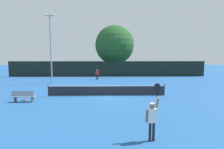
% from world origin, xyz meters
% --- Properties ---
extents(ground_plane, '(120.00, 120.00, 0.00)m').
position_xyz_m(ground_plane, '(0.00, 0.00, 0.00)').
color(ground_plane, '#235693').
extents(tennis_net, '(11.18, 0.08, 1.07)m').
position_xyz_m(tennis_net, '(0.00, 0.00, 0.51)').
color(tennis_net, '#232328').
rests_on(tennis_net, ground).
extents(perimeter_fence, '(36.50, 0.12, 2.85)m').
position_xyz_m(perimeter_fence, '(0.00, 16.27, 1.42)').
color(perimeter_fence, black).
rests_on(perimeter_fence, ground).
extents(player_serving, '(0.68, 0.40, 2.57)m').
position_xyz_m(player_serving, '(2.09, -9.13, 1.14)').
color(player_serving, white).
rests_on(player_serving, ground).
extents(player_receiving, '(0.57, 0.24, 1.63)m').
position_xyz_m(player_receiving, '(-1.61, 11.47, 0.99)').
color(player_receiving, red).
rests_on(player_receiving, ground).
extents(tennis_ball, '(0.07, 0.07, 0.07)m').
position_xyz_m(tennis_ball, '(0.31, -0.67, 0.03)').
color(tennis_ball, '#CCE033').
rests_on(tennis_ball, ground).
extents(spare_racket, '(0.28, 0.52, 0.04)m').
position_xyz_m(spare_racket, '(-7.06, -1.52, 0.02)').
color(spare_racket, black).
rests_on(spare_racket, ground).
extents(courtside_bench, '(1.80, 0.44, 0.95)m').
position_xyz_m(courtside_bench, '(-6.80, -2.27, 0.48)').
color(courtside_bench, gray).
rests_on(courtside_bench, ground).
extents(light_pole, '(1.18, 0.28, 9.42)m').
position_xyz_m(light_pole, '(-7.65, 7.78, 5.29)').
color(light_pole, gray).
rests_on(light_pole, ground).
extents(large_tree, '(8.24, 8.24, 10.26)m').
position_xyz_m(large_tree, '(1.52, 21.25, 6.13)').
color(large_tree, brown).
rests_on(large_tree, ground).
extents(parked_car_near, '(2.01, 4.25, 1.69)m').
position_xyz_m(parked_car_near, '(6.46, 25.12, 0.78)').
color(parked_car_near, white).
rests_on(parked_car_near, ground).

